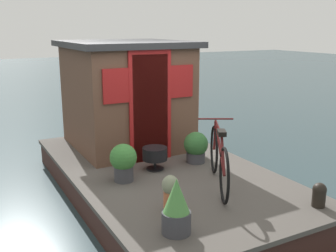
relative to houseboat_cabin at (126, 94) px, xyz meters
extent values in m
plane|color=#2D4247|center=(-1.37, 0.00, -1.38)|extent=(60.00, 60.00, 0.00)
cube|color=#4C4742|center=(-1.37, 0.00, -0.97)|extent=(4.97, 2.75, 0.06)
cube|color=#381E19|center=(-1.37, 0.00, -1.19)|extent=(4.87, 2.70, 0.37)
cube|color=brown|center=(0.01, 0.00, -0.06)|extent=(1.95, 1.83, 1.77)
cube|color=#28282B|center=(0.01, 0.00, 0.87)|extent=(2.15, 2.03, 0.10)
cube|color=maroon|center=(-0.98, 0.00, -0.09)|extent=(0.04, 0.60, 1.70)
cube|color=maroon|center=(-0.99, 0.00, -0.04)|extent=(0.03, 0.72, 1.80)
cube|color=maroon|center=(-0.98, -0.55, 0.31)|extent=(0.03, 0.44, 0.52)
cube|color=maroon|center=(-0.98, 0.55, 0.31)|extent=(0.03, 0.44, 0.52)
torus|color=black|center=(-1.91, -0.59, -0.59)|extent=(0.64, 0.36, 0.70)
torus|color=black|center=(-2.85, -0.09, -0.59)|extent=(0.64, 0.36, 0.70)
cylinder|color=#4C1414|center=(-2.42, -0.32, -0.37)|extent=(0.90, 0.50, 0.48)
cylinder|color=#4C1414|center=(-2.27, -0.40, -0.16)|extent=(0.58, 0.33, 0.07)
cylinder|color=#4C1414|center=(-2.70, -0.17, -0.39)|extent=(0.34, 0.21, 0.44)
cylinder|color=#4C1414|center=(-1.95, -0.57, -0.37)|extent=(0.12, 0.09, 0.46)
cube|color=black|center=(-2.55, -0.25, -0.15)|extent=(0.22, 0.18, 0.06)
cylinder|color=#4C1414|center=(-1.98, -0.55, -0.11)|extent=(0.26, 0.45, 0.02)
cylinder|color=#38383D|center=(-1.41, -0.59, -0.86)|extent=(0.30, 0.30, 0.17)
sphere|color=#2D602D|center=(-1.41, -0.59, -0.64)|extent=(0.39, 0.39, 0.39)
cylinder|color=#38383D|center=(-1.61, 0.73, -0.84)|extent=(0.27, 0.27, 0.21)
sphere|color=#387533|center=(-1.61, 0.73, -0.60)|extent=(0.38, 0.38, 0.38)
cylinder|color=#B2603D|center=(-2.72, 0.58, -0.83)|extent=(0.17, 0.17, 0.23)
ellipsoid|color=gray|center=(-2.72, 0.58, -0.64)|extent=(0.21, 0.21, 0.23)
cylinder|color=#38383D|center=(-3.23, 0.80, -0.83)|extent=(0.31, 0.31, 0.24)
cone|color=#4C8942|center=(-3.23, 0.80, -0.52)|extent=(0.28, 0.28, 0.37)
cylinder|color=black|center=(-1.40, 0.13, -0.69)|extent=(0.38, 0.38, 0.19)
cylinder|color=black|center=(-1.40, 0.13, -0.87)|extent=(0.04, 0.04, 0.16)
cylinder|color=black|center=(-1.40, 0.13, -0.93)|extent=(0.26, 0.26, 0.02)
cylinder|color=black|center=(-3.49, -1.03, -0.84)|extent=(0.16, 0.16, 0.22)
sphere|color=black|center=(-3.49, -1.03, -0.73)|extent=(0.17, 0.17, 0.17)
camera|label=1|loc=(-6.55, 2.68, 1.16)|focal=42.77mm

